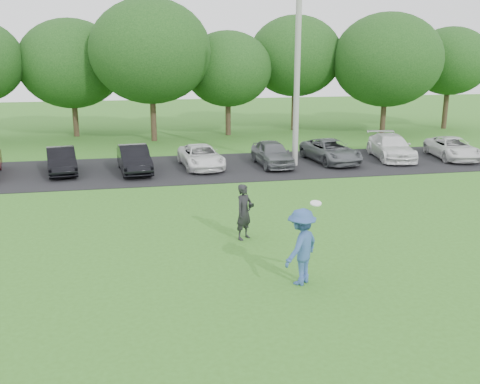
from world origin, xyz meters
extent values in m
plane|color=#366C1E|center=(0.00, 0.00, 0.00)|extent=(100.00, 100.00, 0.00)
cube|color=black|center=(0.00, 13.00, 0.01)|extent=(32.00, 6.50, 0.03)
cylinder|color=#969591|center=(4.57, 12.66, 5.11)|extent=(0.28, 0.28, 10.22)
imported|color=#31518B|center=(0.72, -0.61, 0.96)|extent=(1.40, 1.37, 1.92)
cylinder|color=white|center=(1.01, -0.74, 2.09)|extent=(0.27, 0.27, 0.10)
imported|color=black|center=(-0.01, 2.81, 0.86)|extent=(0.74, 0.71, 1.72)
cube|color=black|center=(0.17, 2.63, 1.11)|extent=(0.17, 0.17, 0.10)
imported|color=black|center=(-6.58, 13.09, 0.62)|extent=(1.80, 3.72, 1.18)
imported|color=black|center=(-3.26, 12.66, 0.65)|extent=(1.72, 3.88, 1.24)
imported|color=white|center=(-0.06, 13.05, 0.57)|extent=(2.13, 4.03, 1.08)
imported|color=#595C61|center=(3.43, 12.79, 0.65)|extent=(1.62, 3.69, 1.24)
imported|color=#5A5D62|center=(6.59, 13.07, 0.60)|extent=(2.42, 4.32, 1.14)
imported|color=white|center=(10.00, 13.29, 0.65)|extent=(2.38, 4.51, 1.25)
imported|color=silver|center=(13.22, 12.73, 0.58)|extent=(2.37, 4.17, 1.10)
cylinder|color=#38281C|center=(-7.00, 24.40, 1.10)|extent=(0.36, 0.36, 2.20)
ellipsoid|color=#214C19|center=(-7.00, 24.40, 4.71)|extent=(6.68, 6.68, 5.68)
cylinder|color=#38281C|center=(-2.00, 21.60, 1.35)|extent=(0.36, 0.36, 2.70)
ellipsoid|color=#214C19|center=(-2.00, 21.60, 5.48)|extent=(7.42, 7.42, 6.31)
cylinder|color=#38281C|center=(3.00, 23.00, 1.10)|extent=(0.36, 0.36, 2.20)
ellipsoid|color=#214C19|center=(3.00, 23.00, 4.36)|extent=(5.76, 5.76, 4.90)
cylinder|color=#38281C|center=(8.00, 24.40, 1.35)|extent=(0.36, 0.36, 2.70)
ellipsoid|color=#214C19|center=(8.00, 24.40, 5.14)|extent=(6.50, 6.50, 5.53)
cylinder|color=#38281C|center=(13.50, 21.60, 1.10)|extent=(0.36, 0.36, 2.20)
ellipsoid|color=#214C19|center=(13.50, 21.60, 4.92)|extent=(7.24, 7.24, 6.15)
cylinder|color=#38281C|center=(19.00, 23.00, 1.35)|extent=(0.36, 0.36, 2.70)
ellipsoid|color=#214C19|center=(19.00, 23.00, 4.79)|extent=(5.58, 5.58, 4.74)
camera|label=1|loc=(-3.10, -12.36, 5.65)|focal=40.00mm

